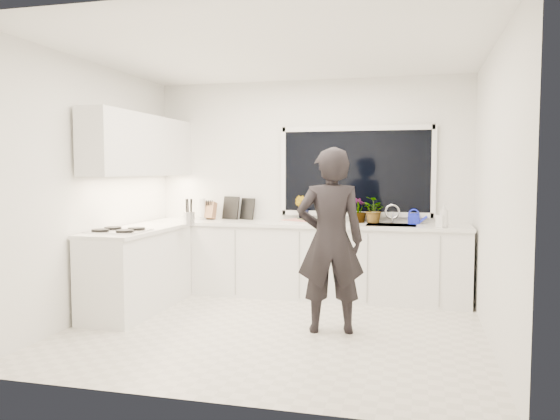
# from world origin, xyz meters

# --- Properties ---
(floor) EXTENTS (4.00, 3.50, 0.02)m
(floor) POSITION_xyz_m (0.00, 0.00, -0.01)
(floor) COLOR beige
(floor) RESTS_ON ground
(wall_back) EXTENTS (4.00, 0.02, 2.70)m
(wall_back) POSITION_xyz_m (0.00, 1.76, 1.35)
(wall_back) COLOR white
(wall_back) RESTS_ON ground
(wall_left) EXTENTS (0.02, 3.50, 2.70)m
(wall_left) POSITION_xyz_m (-2.01, 0.00, 1.35)
(wall_left) COLOR white
(wall_left) RESTS_ON ground
(wall_right) EXTENTS (0.02, 3.50, 2.70)m
(wall_right) POSITION_xyz_m (2.01, 0.00, 1.35)
(wall_right) COLOR white
(wall_right) RESTS_ON ground
(ceiling) EXTENTS (4.00, 3.50, 0.02)m
(ceiling) POSITION_xyz_m (0.00, 0.00, 2.71)
(ceiling) COLOR white
(ceiling) RESTS_ON wall_back
(window) EXTENTS (1.80, 0.02, 1.00)m
(window) POSITION_xyz_m (0.60, 1.73, 1.55)
(window) COLOR black
(window) RESTS_ON wall_back
(base_cabinets_back) EXTENTS (3.92, 0.58, 0.88)m
(base_cabinets_back) POSITION_xyz_m (0.00, 1.45, 0.44)
(base_cabinets_back) COLOR white
(base_cabinets_back) RESTS_ON floor
(base_cabinets_left) EXTENTS (0.58, 1.60, 0.88)m
(base_cabinets_left) POSITION_xyz_m (-1.67, 0.35, 0.44)
(base_cabinets_left) COLOR white
(base_cabinets_left) RESTS_ON floor
(countertop_back) EXTENTS (3.94, 0.62, 0.04)m
(countertop_back) POSITION_xyz_m (0.00, 1.44, 0.90)
(countertop_back) COLOR silver
(countertop_back) RESTS_ON base_cabinets_back
(countertop_left) EXTENTS (0.62, 1.60, 0.04)m
(countertop_left) POSITION_xyz_m (-1.67, 0.35, 0.90)
(countertop_left) COLOR silver
(countertop_left) RESTS_ON base_cabinets_left
(upper_cabinets) EXTENTS (0.34, 2.10, 0.70)m
(upper_cabinets) POSITION_xyz_m (-1.79, 0.70, 1.85)
(upper_cabinets) COLOR white
(upper_cabinets) RESTS_ON wall_left
(sink) EXTENTS (0.58, 0.42, 0.14)m
(sink) POSITION_xyz_m (1.05, 1.45, 0.87)
(sink) COLOR silver
(sink) RESTS_ON countertop_back
(faucet) EXTENTS (0.03, 0.03, 0.22)m
(faucet) POSITION_xyz_m (1.05, 1.65, 1.03)
(faucet) COLOR silver
(faucet) RESTS_ON countertop_back
(stovetop) EXTENTS (0.56, 0.48, 0.03)m
(stovetop) POSITION_xyz_m (-1.69, -0.00, 0.94)
(stovetop) COLOR black
(stovetop) RESTS_ON countertop_left
(person) EXTENTS (0.73, 0.56, 1.78)m
(person) POSITION_xyz_m (0.54, 0.06, 0.89)
(person) COLOR black
(person) RESTS_ON floor
(pizza_tray) EXTENTS (0.56, 0.50, 0.03)m
(pizza_tray) POSITION_xyz_m (-0.02, 1.42, 0.94)
(pizza_tray) COLOR silver
(pizza_tray) RESTS_ON countertop_back
(pizza) EXTENTS (0.51, 0.45, 0.01)m
(pizza) POSITION_xyz_m (-0.02, 1.42, 0.95)
(pizza) COLOR red
(pizza) RESTS_ON pizza_tray
(watering_can) EXTENTS (0.15, 0.15, 0.13)m
(watering_can) POSITION_xyz_m (1.31, 1.61, 0.98)
(watering_can) COLOR #1621D4
(watering_can) RESTS_ON countertop_back
(paper_towel_roll) EXTENTS (0.14, 0.14, 0.26)m
(paper_towel_roll) POSITION_xyz_m (-1.40, 1.55, 1.05)
(paper_towel_roll) COLOR silver
(paper_towel_roll) RESTS_ON countertop_back
(knife_block) EXTENTS (0.15, 0.12, 0.22)m
(knife_block) POSITION_xyz_m (-1.29, 1.59, 1.03)
(knife_block) COLOR olive
(knife_block) RESTS_ON countertop_back
(utensil_crock) EXTENTS (0.14, 0.14, 0.16)m
(utensil_crock) POSITION_xyz_m (-1.24, 0.80, 1.00)
(utensil_crock) COLOR silver
(utensil_crock) RESTS_ON countertop_left
(picture_frame_large) EXTENTS (0.21, 0.11, 0.28)m
(picture_frame_large) POSITION_xyz_m (-0.81, 1.69, 1.06)
(picture_frame_large) COLOR black
(picture_frame_large) RESTS_ON countertop_back
(picture_frame_small) EXTENTS (0.24, 0.10, 0.30)m
(picture_frame_small) POSITION_xyz_m (-1.04, 1.69, 1.07)
(picture_frame_small) COLOR black
(picture_frame_small) RESTS_ON countertop_back
(herb_plants) EXTENTS (1.20, 0.39, 0.32)m
(herb_plants) POSITION_xyz_m (0.57, 1.61, 1.08)
(herb_plants) COLOR #26662D
(herb_plants) RESTS_ON countertop_back
(soap_bottles) EXTENTS (0.15, 0.13, 0.27)m
(soap_bottles) POSITION_xyz_m (1.63, 1.30, 1.04)
(soap_bottles) COLOR #D8BF66
(soap_bottles) RESTS_ON countertop_back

